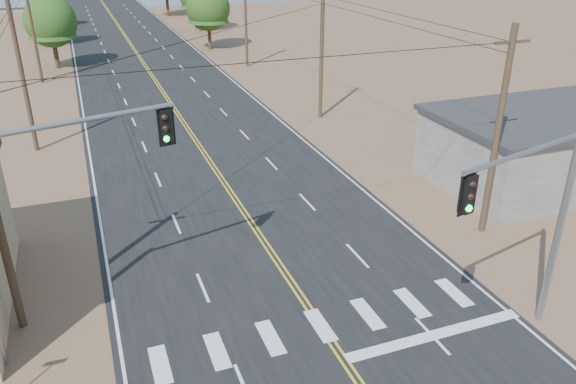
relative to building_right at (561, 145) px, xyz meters
name	(u,v)px	position (x,y,z in m)	size (l,w,h in m)	color
road	(196,141)	(-19.00, 14.00, -1.99)	(15.00, 200.00, 0.02)	black
building_right	(561,145)	(0.00, 0.00, 0.00)	(15.00, 8.00, 4.00)	gray
utility_pole_left_mid	(22,75)	(-29.50, 16.00, 3.12)	(1.80, 0.30, 10.00)	#4C3826
utility_pole_left_far	(33,29)	(-29.50, 36.00, 3.12)	(1.80, 0.30, 10.00)	#4C3826
utility_pole_right_near	(497,133)	(-8.50, -4.00, 3.12)	(1.80, 0.30, 10.00)	#4C3826
utility_pole_right_mid	(322,53)	(-8.50, 16.00, 3.12)	(1.80, 0.30, 10.00)	#4C3826
utility_pole_right_far	(246,18)	(-8.50, 36.00, 3.12)	(1.80, 0.30, 10.00)	#4C3826
signal_mast_left	(37,202)	(-28.00, -5.50, 3.60)	(6.96, 2.00, 8.24)	gray
signal_mast_right	(538,210)	(-12.64, -11.00, 3.18)	(5.83, 1.76, 7.71)	gray
tree_left_near	(49,16)	(-28.00, 42.27, 3.45)	(5.35, 5.35, 8.91)	#3F2D1E
tree_left_mid	(50,7)	(-28.18, 57.17, 2.77)	(4.68, 4.68, 7.80)	#3F2D1E
tree_right_near	(208,3)	(-10.00, 47.03, 3.50)	(5.40, 5.40, 9.00)	#3F2D1E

